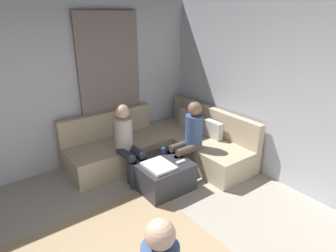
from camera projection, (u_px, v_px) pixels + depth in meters
wall_back at (323, 105)px, 3.77m from camera, size 6.00×0.12×2.70m
wall_left at (28, 93)px, 4.32m from camera, size 0.12×6.00×2.70m
curtain_panel at (111, 88)px, 5.01m from camera, size 0.06×1.10×2.50m
sectional_couch at (164, 145)px, 5.13m from camera, size 2.10×2.55×0.87m
ottoman at (162, 174)px, 4.35m from camera, size 0.76×0.76×0.42m
folded_blanket at (159, 166)px, 4.12m from camera, size 0.44×0.36×0.04m
coffee_mug at (163, 150)px, 4.52m from camera, size 0.08×0.08×0.10m
game_remote at (181, 162)px, 4.26m from camera, size 0.05×0.15×0.02m
person_on_couch_back at (189, 136)px, 4.57m from camera, size 0.30×0.60×1.20m
person_on_couch_side at (127, 140)px, 4.43m from camera, size 0.60×0.30×1.20m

